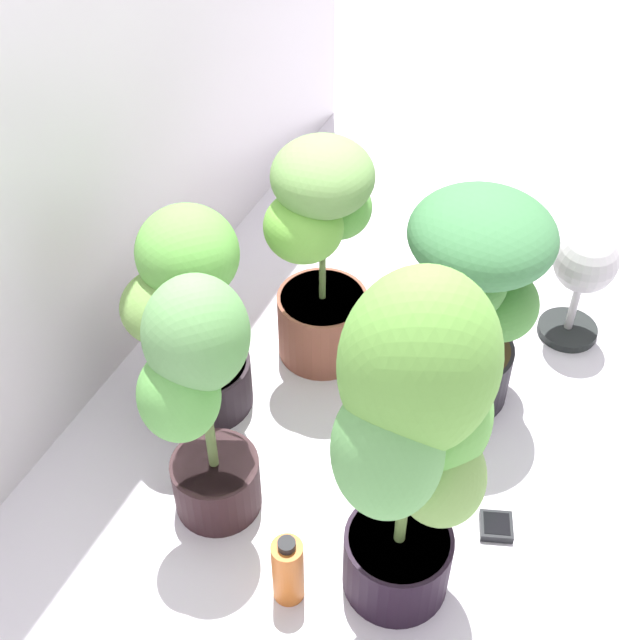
{
  "coord_description": "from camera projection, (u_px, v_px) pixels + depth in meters",
  "views": [
    {
      "loc": [
        -1.35,
        -0.42,
        1.87
      ],
      "look_at": [
        0.02,
        0.2,
        0.44
      ],
      "focal_mm": 48.81,
      "sensor_mm": 36.0,
      "label": 1
    }
  ],
  "objects": [
    {
      "name": "floor_fan",
      "position": [
        584.0,
        270.0,
        2.49
      ],
      "size": [
        0.23,
        0.23,
        0.38
      ],
      "rotation": [
        0.0,
        0.0,
        -2.84
      ],
      "color": "black",
      "rests_on": "ground"
    },
    {
      "name": "hygrometer_box",
      "position": [
        496.0,
        526.0,
        2.15
      ],
      "size": [
        0.1,
        0.1,
        0.03
      ],
      "rotation": [
        0.0,
        0.0,
        0.33
      ],
      "color": "black",
      "rests_on": "ground"
    },
    {
      "name": "ground_plane",
      "position": [
        386.0,
        466.0,
        2.3
      ],
      "size": [
        8.0,
        8.0,
        0.0
      ],
      "primitive_type": "plane",
      "color": "silver",
      "rests_on": "ground"
    },
    {
      "name": "potted_plant_back_center",
      "position": [
        188.0,
        311.0,
        2.21
      ],
      "size": [
        0.38,
        0.32,
        0.66
      ],
      "color": "black",
      "rests_on": "ground"
    },
    {
      "name": "potted_plant_front_left",
      "position": [
        415.0,
        432.0,
        1.68
      ],
      "size": [
        0.47,
        0.4,
        0.95
      ],
      "color": "black",
      "rests_on": "ground"
    },
    {
      "name": "potted_plant_back_left",
      "position": [
        198.0,
        395.0,
        1.92
      ],
      "size": [
        0.29,
        0.26,
        0.74
      ],
      "color": "#321D20",
      "rests_on": "ground"
    },
    {
      "name": "potted_plant_back_right",
      "position": [
        321.0,
        247.0,
        2.34
      ],
      "size": [
        0.34,
        0.31,
        0.72
      ],
      "color": "brown",
      "rests_on": "ground"
    },
    {
      "name": "nutrient_bottle",
      "position": [
        288.0,
        570.0,
        1.97
      ],
      "size": [
        0.07,
        0.07,
        0.22
      ],
      "color": "#C66121",
      "rests_on": "ground"
    },
    {
      "name": "potted_plant_front_right",
      "position": [
        478.0,
        284.0,
        2.22
      ],
      "size": [
        0.48,
        0.43,
        0.66
      ],
      "color": "black",
      "rests_on": "ground"
    },
    {
      "name": "mylar_back_wall",
      "position": [
        38.0,
        51.0,
        1.87
      ],
      "size": [
        3.2,
        0.01,
        2.0
      ],
      "primitive_type": "cube",
      "color": "silver",
      "rests_on": "ground"
    }
  ]
}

